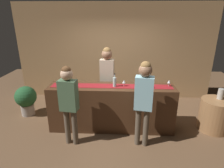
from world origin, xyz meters
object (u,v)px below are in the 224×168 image
wine_glass_near_customer (169,82)px  wine_glass_mid_counter (124,82)px  wine_bottle_amber (140,81)px  customer_sipping (144,96)px  round_side_table (215,115)px  wine_bottle_green (67,79)px  bartender (107,74)px  potted_plant_tall (26,99)px  vase_on_side_table (221,94)px  wine_glass_far_end (151,84)px  wine_bottle_clear (115,82)px  customer_browsing (69,98)px

wine_glass_near_customer → wine_glass_mid_counter: same height
wine_glass_near_customer → wine_bottle_amber: bearing=-179.9°
wine_glass_mid_counter → customer_sipping: size_ratio=0.08×
wine_glass_mid_counter → round_side_table: size_ratio=0.19×
wine_bottle_amber → wine_glass_mid_counter: size_ratio=2.10×
wine_bottle_green → wine_glass_mid_counter: wine_bottle_green is taller
wine_bottle_green → bartender: 1.00m
wine_bottle_amber → wine_glass_mid_counter: 0.36m
wine_bottle_green → wine_glass_near_customer: 2.25m
bartender → potted_plant_tall: (-2.13, -0.07, -0.67)m
potted_plant_tall → vase_on_side_table: bearing=-4.8°
wine_glass_far_end → wine_bottle_clear: bearing=175.7°
wine_bottle_amber → customer_sipping: bearing=-89.1°
bartender → potted_plant_tall: bearing=5.0°
wine_glass_mid_counter → vase_on_side_table: wine_glass_mid_counter is taller
bartender → vase_on_side_table: (2.58, -0.47, -0.27)m
wine_glass_far_end → wine_bottle_amber: bearing=146.3°
bartender → potted_plant_tall: size_ratio=2.27×
wine_glass_near_customer → customer_browsing: size_ratio=0.09×
wine_bottle_amber → wine_bottle_green: (-1.63, 0.03, 0.00)m
vase_on_side_table → potted_plant_tall: 4.75m
customer_sipping → customer_browsing: 1.43m
wine_glass_far_end → wine_glass_mid_counter: bearing=170.7°
wine_bottle_green → customer_browsing: bearing=-73.6°
wine_glass_near_customer → round_side_table: 1.36m
round_side_table → wine_glass_mid_counter: bearing=-179.1°
wine_glass_far_end → customer_sipping: 0.56m
bartender → wine_glass_mid_counter: bearing=128.5°
wine_glass_near_customer → customer_browsing: 2.16m
wine_bottle_amber → round_side_table: 1.91m
wine_bottle_clear → customer_sipping: 0.81m
wine_bottle_amber → bartender: bearing=145.2°
wine_bottle_green → vase_on_side_table: 3.45m
wine_bottle_clear → wine_glass_near_customer: wine_bottle_clear is taller
wine_glass_far_end → bartender: size_ratio=0.08×
wine_bottle_amber → customer_browsing: size_ratio=0.18×
wine_bottle_clear → wine_glass_near_customer: size_ratio=2.10×
wine_glass_mid_counter → bartender: (-0.41, 0.58, -0.02)m
customer_sipping → potted_plant_tall: size_ratio=2.20×
wine_glass_near_customer → customer_sipping: (-0.62, -0.66, -0.06)m
customer_sipping → wine_bottle_green: bearing=168.1°
customer_sipping → round_side_table: bearing=31.3°
round_side_table → potted_plant_tall: 4.66m
wine_bottle_amber → wine_glass_far_end: (0.21, -0.14, -0.01)m
vase_on_side_table → bartender: bearing=169.7°
bartender → round_side_table: bearing=170.8°
wine_bottle_clear → vase_on_side_table: wine_bottle_clear is taller
wine_glass_far_end → round_side_table: 1.72m
customer_browsing → vase_on_side_table: bearing=20.9°
customer_browsing → wine_bottle_green: bearing=114.3°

